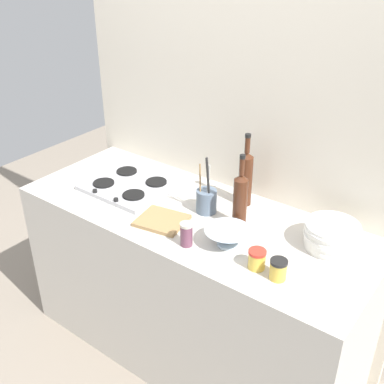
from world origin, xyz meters
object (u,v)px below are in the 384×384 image
(plate_stack, at_px, (332,236))
(condiment_jar_spare, at_px, (278,269))
(condiment_jar_front, at_px, (186,234))
(cutting_board, at_px, (162,221))
(stovetop_hob, at_px, (130,185))
(condiment_jar_rear, at_px, (257,259))
(wine_bottle_leftmost, at_px, (246,177))
(mixing_bowl, at_px, (228,237))
(wine_bottle_mid_left, at_px, (240,200))
(utensil_crock, at_px, (206,200))

(plate_stack, xyz_separation_m, condiment_jar_spare, (-0.08, -0.33, -0.01))
(condiment_jar_front, distance_m, cutting_board, 0.22)
(stovetop_hob, bearing_deg, plate_stack, 6.52)
(condiment_jar_front, height_order, condiment_jar_rear, condiment_jar_front)
(wine_bottle_leftmost, xyz_separation_m, condiment_jar_rear, (0.31, -0.42, -0.11))
(wine_bottle_leftmost, distance_m, mixing_bowl, 0.39)
(cutting_board, bearing_deg, condiment_jar_front, -20.43)
(wine_bottle_mid_left, distance_m, mixing_bowl, 0.19)
(utensil_crock, bearing_deg, wine_bottle_leftmost, 58.96)
(cutting_board, bearing_deg, stovetop_hob, 155.46)
(stovetop_hob, height_order, cutting_board, stovetop_hob)
(mixing_bowl, relative_size, condiment_jar_front, 1.87)
(condiment_jar_spare, bearing_deg, stovetop_hob, 168.25)
(wine_bottle_mid_left, xyz_separation_m, condiment_jar_rear, (0.22, -0.22, -0.10))
(stovetop_hob, height_order, wine_bottle_mid_left, wine_bottle_mid_left)
(wine_bottle_leftmost, bearing_deg, condiment_jar_spare, -45.80)
(condiment_jar_front, bearing_deg, utensil_crock, 108.35)
(condiment_jar_spare, bearing_deg, condiment_jar_front, -175.38)
(condiment_jar_spare, bearing_deg, wine_bottle_mid_left, 144.61)
(mixing_bowl, bearing_deg, cutting_board, -174.82)
(wine_bottle_mid_left, height_order, cutting_board, wine_bottle_mid_left)
(plate_stack, relative_size, utensil_crock, 0.77)
(wine_bottle_mid_left, bearing_deg, cutting_board, -148.83)
(condiment_jar_rear, bearing_deg, utensil_crock, 150.45)
(wine_bottle_mid_left, distance_m, cutting_board, 0.39)
(stovetop_hob, height_order, plate_stack, plate_stack)
(condiment_jar_front, distance_m, condiment_jar_spare, 0.43)
(condiment_jar_rear, height_order, condiment_jar_spare, condiment_jar_spare)
(plate_stack, xyz_separation_m, utensil_crock, (-0.60, -0.08, 0.01))
(wine_bottle_leftmost, distance_m, condiment_jar_front, 0.47)
(wine_bottle_leftmost, distance_m, utensil_crock, 0.23)
(wine_bottle_leftmost, bearing_deg, cutting_board, -119.74)
(wine_bottle_mid_left, xyz_separation_m, condiment_jar_front, (-0.10, -0.26, -0.09))
(mixing_bowl, bearing_deg, wine_bottle_mid_left, 104.06)
(wine_bottle_leftmost, height_order, condiment_jar_front, wine_bottle_leftmost)
(condiment_jar_front, bearing_deg, wine_bottle_mid_left, 68.37)
(plate_stack, bearing_deg, condiment_jar_front, -144.49)
(mixing_bowl, relative_size, condiment_jar_spare, 2.37)
(stovetop_hob, bearing_deg, cutting_board, -24.54)
(condiment_jar_rear, bearing_deg, condiment_jar_front, -172.38)
(wine_bottle_leftmost, xyz_separation_m, condiment_jar_front, (-0.01, -0.46, -0.09))
(stovetop_hob, distance_m, mixing_bowl, 0.72)
(condiment_jar_spare, relative_size, cutting_board, 0.40)
(plate_stack, bearing_deg, cutting_board, -158.10)
(stovetop_hob, height_order, condiment_jar_spare, condiment_jar_spare)
(plate_stack, distance_m, condiment_jar_front, 0.63)
(condiment_jar_rear, bearing_deg, wine_bottle_leftmost, 126.90)
(utensil_crock, xyz_separation_m, condiment_jar_front, (0.09, -0.28, -0.01))
(wine_bottle_leftmost, xyz_separation_m, mixing_bowl, (0.13, -0.35, -0.11))
(wine_bottle_leftmost, height_order, wine_bottle_mid_left, wine_bottle_leftmost)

